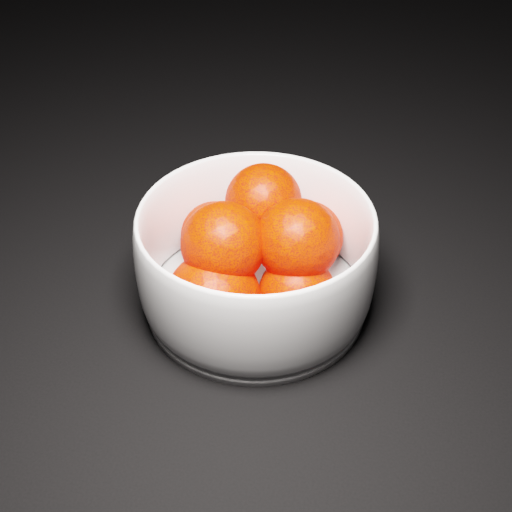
# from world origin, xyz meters

# --- Properties ---
(bowl) EXTENTS (0.21, 0.21, 0.10)m
(bowl) POSITION_xyz_m (-0.25, 0.14, 0.05)
(bowl) COLOR white
(bowl) RESTS_ON ground
(orange_pile) EXTENTS (0.15, 0.17, 0.11)m
(orange_pile) POSITION_xyz_m (-0.25, 0.13, 0.06)
(orange_pile) COLOR #FF1800
(orange_pile) RESTS_ON bowl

